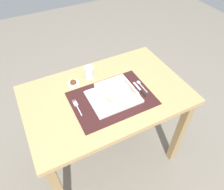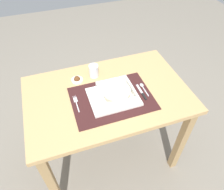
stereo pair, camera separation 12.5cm
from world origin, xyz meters
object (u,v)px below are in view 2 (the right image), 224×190
fork (76,102)px  spoon (142,86)px  butter_knife (142,93)px  porridge_bowl (116,93)px  drinking_glass (94,71)px  dining_table (108,105)px  condiment_saucer (77,80)px

fork → spoon: (0.42, -0.00, 0.00)m
fork → butter_knife: butter_knife is taller
porridge_bowl → fork: (-0.24, 0.03, -0.04)m
spoon → drinking_glass: 0.33m
spoon → butter_knife: 0.06m
dining_table → fork: bearing=-173.9°
fork → spoon: bearing=-4.0°
fork → condiment_saucer: 0.20m
porridge_bowl → condiment_saucer: bearing=130.1°
dining_table → condiment_saucer: bearing=131.9°
drinking_glass → spoon: bearing=-38.6°
porridge_bowl → butter_knife: size_ratio=1.43×
fork → spoon: size_ratio=1.15×
spoon → butter_knife: bearing=-119.9°
porridge_bowl → spoon: porridge_bowl is taller
porridge_bowl → spoon: bearing=9.4°
dining_table → porridge_bowl: bearing=-55.7°
porridge_bowl → butter_knife: porridge_bowl is taller
drinking_glass → fork: bearing=-129.1°
dining_table → butter_knife: size_ratio=7.30×
fork → drinking_glass: drinking_glass is taller
butter_knife → condiment_saucer: size_ratio=1.83×
fork → dining_table: bearing=2.5°
porridge_bowl → drinking_glass: (-0.07, 0.24, -0.00)m
butter_knife → drinking_glass: (-0.23, 0.26, 0.03)m
porridge_bowl → spoon: size_ratio=1.69×
fork → butter_knife: 0.40m
dining_table → spoon: spoon is taller
drinking_glass → porridge_bowl: bearing=-73.1°
dining_table → drinking_glass: drinking_glass is taller
dining_table → fork: (-0.20, -0.02, 0.11)m
fork → drinking_glass: bearing=47.3°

